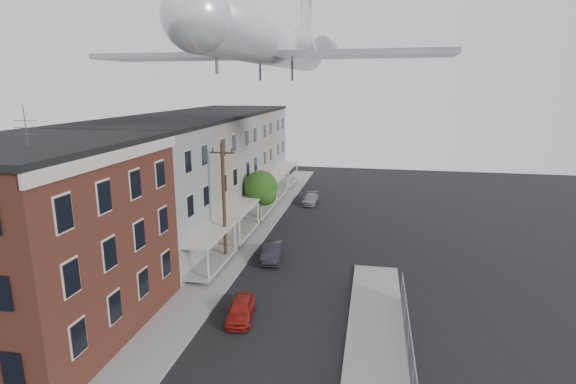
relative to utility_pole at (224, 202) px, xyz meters
name	(u,v)px	position (x,y,z in m)	size (l,w,h in m)	color
sidewalk_left	(249,236)	(0.10, 6.00, -4.61)	(3.00, 62.00, 0.12)	gray
sidewalk_right	(376,379)	(11.10, -12.00, -4.61)	(3.00, 26.00, 0.12)	gray
curb_left	(265,237)	(1.55, 6.00, -4.60)	(0.15, 62.00, 0.14)	gray
curb_right	(343,375)	(9.65, -12.00, -4.60)	(0.15, 26.00, 0.14)	gray
corner_building	(37,240)	(-6.40, -11.00, 0.49)	(10.31, 12.30, 12.15)	#371A11
row_house_a	(133,197)	(-6.36, -1.50, 0.45)	(11.98, 7.00, 10.30)	slate
row_house_b	(175,178)	(-6.36, 5.50, 0.45)	(11.98, 7.00, 10.30)	gray
row_house_c	(204,164)	(-6.36, 12.50, 0.45)	(11.98, 7.00, 10.30)	slate
row_house_d	(226,154)	(-6.36, 19.50, 0.45)	(11.98, 7.00, 10.30)	gray
row_house_e	(243,147)	(-6.36, 26.50, 0.45)	(11.98, 7.00, 10.30)	slate
chainlink_fence	(413,379)	(12.60, -13.00, -3.68)	(0.06, 18.06, 1.90)	gray
utility_pole	(224,202)	(0.00, 0.00, 0.00)	(1.80, 0.26, 9.00)	black
street_tree	(262,189)	(0.33, 9.92, -1.22)	(3.22, 3.20, 5.20)	black
car_near	(241,309)	(3.53, -7.87, -4.08)	(1.40, 3.48, 1.18)	maroon
car_mid	(272,252)	(3.30, 1.14, -4.03)	(1.37, 3.92, 1.29)	black
car_far	(310,199)	(3.80, 18.28, -4.13)	(1.54, 3.79, 1.10)	gray
airplane	(274,42)	(3.01, 3.75, 11.40)	(25.33, 28.92, 8.38)	silver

